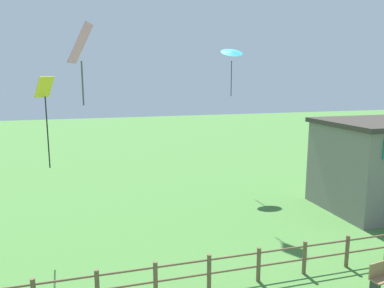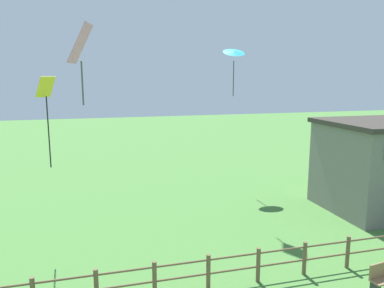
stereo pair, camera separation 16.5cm
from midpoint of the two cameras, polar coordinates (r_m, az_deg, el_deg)
The scene contains 4 objects.
wooden_fence at distance 12.75m, azimuth 2.24°, elevation -18.61°, with size 21.22×0.14×1.20m.
kite_yellow_diamond at distance 15.36m, azimuth -21.69°, elevation 5.60°, with size 0.78×0.75×3.53m.
kite_pink_diamond at distance 12.20m, azimuth -16.98°, elevation 13.81°, with size 0.83×1.07×2.47m.
kite_cyan_delta at distance 23.58m, azimuth 5.87°, elevation 13.70°, with size 1.46×1.39×2.99m.
Camera 1 is at (-3.62, -4.94, 6.80)m, focal length 35.00 mm.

